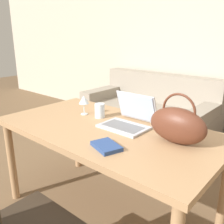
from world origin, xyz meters
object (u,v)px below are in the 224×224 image
at_px(wine_glass, 84,100).
at_px(couch, 149,115).
at_px(handbag, 177,125).
at_px(drinking_glass, 100,111).
at_px(laptop, 130,117).

bearing_deg(wine_glass, couch, 101.76).
bearing_deg(handbag, wine_glass, 178.48).
bearing_deg(handbag, couch, 126.78).
distance_m(wine_glass, handbag, 0.82).
distance_m(couch, drinking_glass, 1.60).
height_order(drinking_glass, handbag, handbag).
xyz_separation_m(drinking_glass, wine_glass, (-0.15, -0.03, 0.06)).
height_order(couch, drinking_glass, drinking_glass).
bearing_deg(couch, handbag, -53.22).
distance_m(drinking_glass, wine_glass, 0.16).
bearing_deg(couch, wine_glass, -78.24).
relative_size(drinking_glass, handbag, 0.31).
relative_size(wine_glass, handbag, 0.44).
bearing_deg(drinking_glass, wine_glass, -169.84).
distance_m(laptop, handbag, 0.39).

